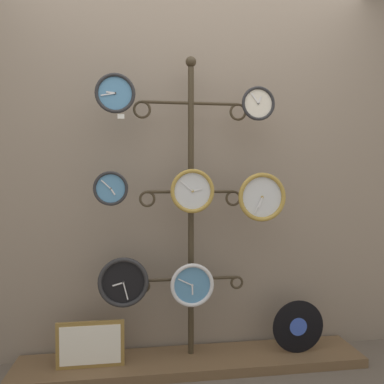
% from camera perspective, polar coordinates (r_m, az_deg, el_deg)
% --- Properties ---
extents(shop_wall, '(4.40, 0.04, 2.80)m').
position_cam_1_polar(shop_wall, '(2.57, -0.67, 6.57)').
color(shop_wall, gray).
rests_on(shop_wall, ground_plane).
extents(low_shelf, '(2.20, 0.36, 0.06)m').
position_cam_1_polar(low_shelf, '(2.62, 0.03, -24.46)').
color(low_shelf, brown).
rests_on(low_shelf, ground_plane).
extents(display_stand, '(0.73, 0.37, 1.97)m').
position_cam_1_polar(display_stand, '(2.45, -0.17, -9.81)').
color(display_stand, '#382D1E').
rests_on(display_stand, ground_plane).
extents(clock_top_left, '(0.24, 0.04, 0.24)m').
position_cam_1_polar(clock_top_left, '(2.34, -11.62, 14.50)').
color(clock_top_left, '#4C84B2').
extents(clock_top_right, '(0.22, 0.04, 0.22)m').
position_cam_1_polar(clock_top_right, '(2.47, 10.03, 13.11)').
color(clock_top_right, silver).
extents(clock_middle_left, '(0.21, 0.04, 0.21)m').
position_cam_1_polar(clock_middle_left, '(2.30, -12.28, 0.53)').
color(clock_middle_left, '#4C84B2').
extents(clock_middle_center, '(0.27, 0.04, 0.27)m').
position_cam_1_polar(clock_middle_center, '(2.29, 0.06, 0.15)').
color(clock_middle_center, silver).
extents(clock_middle_right, '(0.31, 0.04, 0.31)m').
position_cam_1_polar(clock_middle_right, '(2.40, 10.61, -0.77)').
color(clock_middle_right, silver).
extents(clock_bottom_left, '(0.31, 0.04, 0.31)m').
position_cam_1_polar(clock_bottom_left, '(2.38, -10.41, -13.36)').
color(clock_bottom_left, black).
extents(clock_bottom_center, '(0.27, 0.04, 0.27)m').
position_cam_1_polar(clock_bottom_center, '(2.38, 0.02, -13.98)').
color(clock_bottom_center, '#4C84B2').
extents(vinyl_record, '(0.35, 0.01, 0.35)m').
position_cam_1_polar(vinyl_record, '(2.68, 15.87, -19.13)').
color(vinyl_record, black).
rests_on(vinyl_record, low_shelf).
extents(picture_frame, '(0.40, 0.02, 0.28)m').
position_cam_1_polar(picture_frame, '(2.50, -15.21, -21.52)').
color(picture_frame, olive).
rests_on(picture_frame, low_shelf).
extents(price_tag_upper, '(0.04, 0.00, 0.03)m').
position_cam_1_polar(price_tag_upper, '(2.31, -10.78, 11.27)').
color(price_tag_upper, white).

